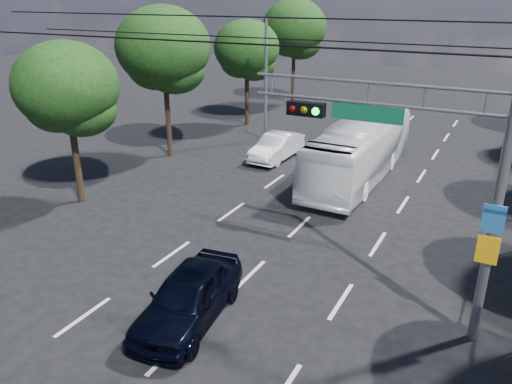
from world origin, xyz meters
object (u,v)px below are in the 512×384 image
Objects in this scene: white_bus at (360,150)px; white_van at (277,147)px; navy_hatchback at (189,296)px; signal_mast at (451,134)px.

white_bus is 4.91m from white_van.
navy_hatchback reaches higher than white_van.
white_bus is at bearing 79.00° from navy_hatchback.
signal_mast is 15.49m from white_van.
signal_mast is 7.71m from navy_hatchback.
white_van is (-9.70, 11.18, -4.56)m from signal_mast.
navy_hatchback is 14.49m from white_van.
navy_hatchback is 1.04× the size of white_van.
white_van is (-4.76, 0.93, -0.73)m from white_bus.
navy_hatchback is at bearing -154.21° from signal_mast.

